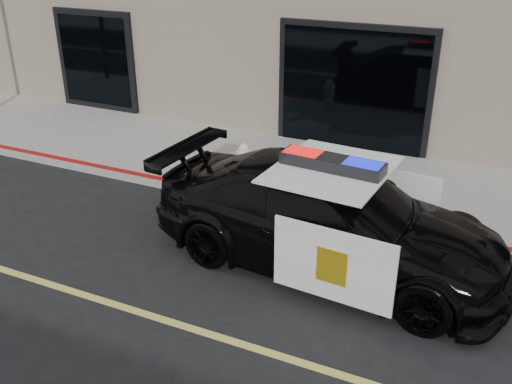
% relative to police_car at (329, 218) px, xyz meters
% --- Properties ---
extents(ground, '(120.00, 120.00, 0.00)m').
position_rel_police_car_xyz_m(ground, '(-0.03, -2.22, -0.79)').
color(ground, black).
rests_on(ground, ground).
extents(sidewalk_n, '(60.00, 3.50, 0.15)m').
position_rel_police_car_xyz_m(sidewalk_n, '(-0.03, 3.03, -0.72)').
color(sidewalk_n, gray).
rests_on(sidewalk_n, ground).
extents(police_car, '(3.04, 5.76, 1.77)m').
position_rel_police_car_xyz_m(police_car, '(0.00, 0.00, 0.00)').
color(police_car, black).
rests_on(police_car, ground).
extents(fire_hydrant, '(0.35, 0.49, 0.78)m').
position_rel_police_car_xyz_m(fire_hydrant, '(-2.36, 1.99, -0.28)').
color(fire_hydrant, silver).
rests_on(fire_hydrant, sidewalk_n).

